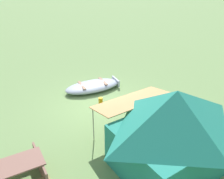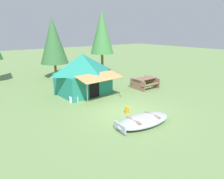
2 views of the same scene
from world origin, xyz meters
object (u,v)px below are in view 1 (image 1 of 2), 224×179
Objects in this scene: beached_rowboat at (93,86)px; fuel_can at (101,101)px; picnic_table at (14,173)px; canvas_cabin_tent at (172,130)px; cooler_box at (175,131)px.

beached_rowboat reaches higher than fuel_can.
picnic_table is 4.63× the size of fuel_can.
cooler_box is (-1.30, -1.09, -1.23)m from canvas_cabin_tent.
beached_rowboat is 7.84× the size of fuel_can.
cooler_box is at bearing 113.48° from fuel_can.
canvas_cabin_tent is 11.01× the size of fuel_can.
fuel_can is at bearing -146.11° from picnic_table.
beached_rowboat reaches higher than cooler_box.
canvas_cabin_tent is at bearing 160.18° from picnic_table.
canvas_cabin_tent is 4.68m from picnic_table.
fuel_can is at bearing -88.32° from canvas_cabin_tent.
beached_rowboat is 0.71× the size of canvas_cabin_tent.
picnic_table is 3.33× the size of cooler_box.
picnic_table reaches higher than fuel_can.
beached_rowboat is 4.91m from cooler_box.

